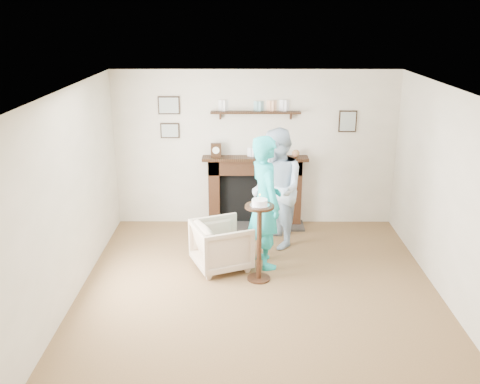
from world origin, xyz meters
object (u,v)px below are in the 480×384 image
man (276,244)px  woman (264,264)px  pedestal_table (259,228)px  armchair (222,267)px

man → woman: 0.68m
man → pedestal_table: (-0.29, -1.11, 0.73)m
armchair → woman: 0.60m
armchair → pedestal_table: size_ratio=0.61×
woman → pedestal_table: (-0.09, -0.45, 0.73)m
armchair → woman: (0.59, 0.11, 0.00)m
woman → pedestal_table: size_ratio=1.54×
armchair → man: size_ratio=0.41×
woman → man: bearing=-35.2°
armchair → woman: woman is taller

